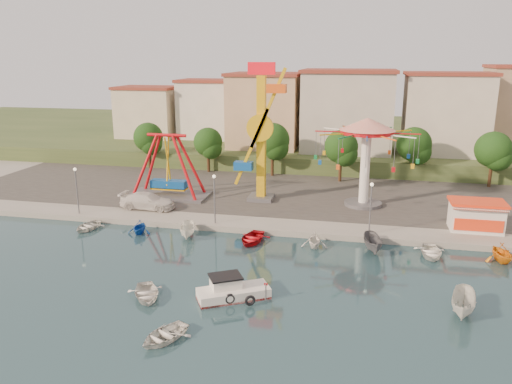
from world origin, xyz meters
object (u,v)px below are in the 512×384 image
(kamikaze_tower, at_px, (263,136))
(skiff, at_px, (464,304))
(wave_swinger, at_px, (366,142))
(van, at_px, (148,201))
(pirate_ship_ride, at_px, (168,167))
(rowboat_a, at_px, (146,293))
(cabin_motorboat, at_px, (232,292))

(kamikaze_tower, height_order, skiff, kamikaze_tower)
(skiff, bearing_deg, wave_swinger, 119.17)
(skiff, xyz_separation_m, van, (-31.65, 17.33, 0.70))
(pirate_ship_ride, xyz_separation_m, wave_swinger, (24.02, 1.15, 3.80))
(kamikaze_tower, relative_size, wave_swinger, 1.42)
(van, bearing_deg, skiff, -118.04)
(rowboat_a, bearing_deg, kamikaze_tower, 52.78)
(kamikaze_tower, height_order, wave_swinger, kamikaze_tower)
(rowboat_a, relative_size, skiff, 0.88)
(kamikaze_tower, distance_m, skiff, 31.44)
(pirate_ship_ride, bearing_deg, skiff, -36.23)
(cabin_motorboat, relative_size, skiff, 1.33)
(skiff, bearing_deg, van, 163.80)
(kamikaze_tower, distance_m, wave_swinger, 12.14)
(kamikaze_tower, bearing_deg, pirate_ship_ride, -176.58)
(wave_swinger, bearing_deg, skiff, -73.33)
(kamikaze_tower, xyz_separation_m, skiff, (19.31, -23.58, -7.74))
(rowboat_a, height_order, van, van)
(wave_swinger, relative_size, van, 1.82)
(cabin_motorboat, relative_size, van, 0.89)
(kamikaze_tower, xyz_separation_m, rowboat_a, (-3.70, -25.97, -8.18))
(kamikaze_tower, bearing_deg, skiff, -50.68)
(cabin_motorboat, bearing_deg, rowboat_a, 162.64)
(wave_swinger, bearing_deg, cabin_motorboat, -110.81)
(pirate_ship_ride, bearing_deg, cabin_motorboat, -58.69)
(pirate_ship_ride, height_order, van, pirate_ship_ride)
(kamikaze_tower, bearing_deg, van, -153.13)
(pirate_ship_ride, relative_size, skiff, 2.33)
(cabin_motorboat, height_order, rowboat_a, cabin_motorboat)
(pirate_ship_ride, height_order, rowboat_a, pirate_ship_ride)
(kamikaze_tower, relative_size, cabin_motorboat, 2.89)
(cabin_motorboat, bearing_deg, pirate_ship_ride, 91.44)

